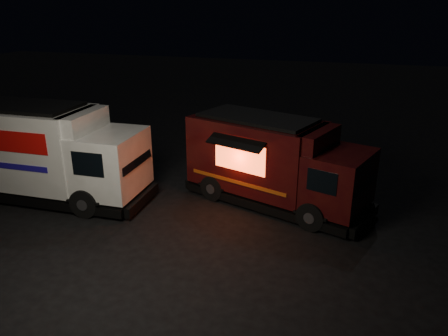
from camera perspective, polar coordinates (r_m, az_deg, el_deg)
ground at (r=13.00m, az=-5.47°, el=-7.69°), size 80.00×80.00×0.00m
white_truck at (r=15.51m, az=-22.24°, el=1.91°), size 6.99×2.53×3.14m
red_truck at (r=13.97m, az=6.98°, el=0.67°), size 6.45×4.08×2.82m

